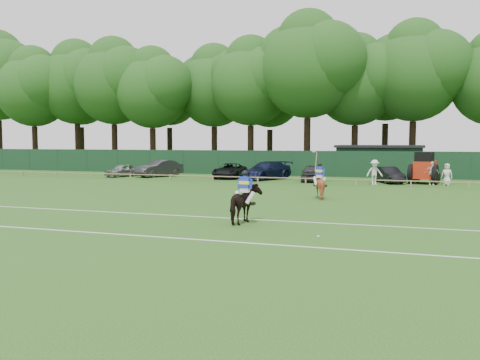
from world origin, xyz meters
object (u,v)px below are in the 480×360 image
at_px(suv_black, 230,171).
at_px(sedan_silver, 122,170).
at_px(horse_dark, 245,204).
at_px(sedan_navy, 266,171).
at_px(utility_shed, 379,160).
at_px(hatch_grey, 312,173).
at_px(tractor, 425,169).
at_px(spectator_right, 447,174).
at_px(spectator_left, 374,172).
at_px(horse_chestnut, 320,185).
at_px(spectator_mid, 431,173).
at_px(estate_black, 388,175).
at_px(polo_ball, 318,236).
at_px(sedan_grey, 159,168).

bearing_deg(suv_black, sedan_silver, -176.55).
height_order(horse_dark, sedan_navy, horse_dark).
bearing_deg(utility_shed, sedan_silver, -158.43).
relative_size(hatch_grey, tractor, 1.24).
distance_m(sedan_navy, spectator_right, 14.99).
relative_size(hatch_grey, spectator_left, 2.14).
relative_size(hatch_grey, utility_shed, 0.50).
xyz_separation_m(horse_chestnut, spectator_mid, (6.67, 12.25, 0.13)).
distance_m(horse_chestnut, hatch_grey, 13.24).
bearing_deg(horse_chestnut, spectator_right, -100.54).
bearing_deg(estate_black, horse_chestnut, -128.86).
bearing_deg(tractor, polo_ball, -86.90).
relative_size(horse_dark, horse_chestnut, 1.23).
bearing_deg(spectator_right, horse_dark, -94.64).
relative_size(spectator_left, tractor, 0.58).
bearing_deg(spectator_right, spectator_left, -150.92).
distance_m(suv_black, tractor, 16.95).
relative_size(suv_black, polo_ball, 55.36).
bearing_deg(utility_shed, sedan_grey, -158.15).
xyz_separation_m(horse_dark, sedan_grey, (-16.60, 24.11, -0.02)).
relative_size(sedan_silver, polo_ball, 40.54).
bearing_deg(suv_black, sedan_grey, 177.17).
bearing_deg(suv_black, spectator_right, -9.26).
height_order(horse_chestnut, hatch_grey, horse_chestnut).
bearing_deg(suv_black, hatch_grey, -11.87).
bearing_deg(sedan_grey, spectator_right, 18.30).
xyz_separation_m(sedan_grey, hatch_grey, (15.11, -1.04, -0.08)).
bearing_deg(horse_dark, spectator_left, -96.22).
bearing_deg(suv_black, estate_black, -6.70).
height_order(hatch_grey, utility_shed, utility_shed).
xyz_separation_m(horse_chestnut, spectator_right, (7.79, 12.25, 0.06)).
xyz_separation_m(sedan_navy, spectator_right, (14.93, -1.40, 0.05)).
distance_m(sedan_silver, suv_black, 10.67).
height_order(hatch_grey, spectator_right, spectator_right).
relative_size(horse_chestnut, sedan_silver, 0.43).
height_order(sedan_grey, hatch_grey, sedan_grey).
distance_m(suv_black, utility_shed, 15.19).
bearing_deg(hatch_grey, horse_dark, -93.28).
height_order(horse_dark, spectator_mid, spectator_mid).
distance_m(spectator_left, tractor, 4.38).
xyz_separation_m(horse_chestnut, suv_black, (-10.74, 14.07, -0.10)).
height_order(estate_black, tractor, tractor).
bearing_deg(utility_shed, estate_black, -81.97).
distance_m(horse_dark, spectator_right, 24.19).
bearing_deg(horse_chestnut, utility_shed, -73.68).
distance_m(spectator_left, spectator_mid, 4.39).
bearing_deg(horse_chestnut, spectator_left, -80.33).
relative_size(spectator_left, utility_shed, 0.23).
xyz_separation_m(horse_dark, sedan_navy, (-5.76, 23.79, -0.03)).
bearing_deg(sedan_grey, utility_shed, 43.98).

